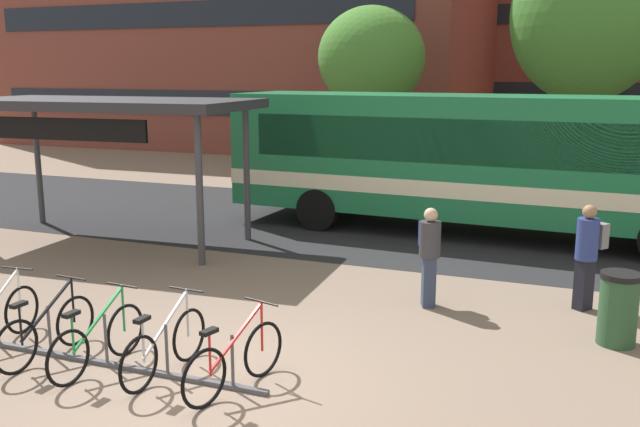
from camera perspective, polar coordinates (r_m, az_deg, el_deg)
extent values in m
plane|color=#7A6656|center=(8.89, -8.81, -13.39)|extent=(200.00, 200.00, 0.00)
cube|color=#232326|center=(16.93, 6.69, -1.14)|extent=(80.00, 7.20, 0.01)
cube|color=#196B3D|center=(16.24, 13.62, 4.67)|extent=(12.11, 3.11, 2.70)
cube|color=beige|center=(16.33, 13.51, 2.41)|extent=(12.13, 3.13, 0.36)
cube|color=black|center=(17.48, 13.47, 6.49)|extent=(9.83, 0.52, 0.97)
cube|color=black|center=(15.05, 11.68, 5.78)|extent=(9.83, 0.52, 0.97)
cylinder|color=black|center=(18.55, 2.73, 1.62)|extent=(1.01, 0.35, 1.00)
cylinder|color=black|center=(16.46, -0.19, 0.33)|extent=(1.01, 0.35, 1.00)
cube|color=#47474C|center=(9.55, -17.11, -11.76)|extent=(4.60, 0.10, 0.06)
cylinder|color=#47474C|center=(10.00, -21.40, -8.99)|extent=(0.04, 0.04, 0.70)
cylinder|color=#47474C|center=(9.43, -17.23, -9.97)|extent=(0.04, 0.04, 0.70)
cylinder|color=#47474C|center=(8.91, -12.51, -11.01)|extent=(0.04, 0.04, 0.70)
cylinder|color=#47474C|center=(8.46, -7.22, -12.08)|extent=(0.04, 0.04, 0.70)
torus|color=black|center=(10.98, -23.35, -7.29)|extent=(0.11, 0.71, 0.70)
cylinder|color=silver|center=(10.88, -23.55, -5.76)|extent=(0.03, 0.03, 0.65)
cylinder|color=black|center=(10.79, -23.69, -4.16)|extent=(0.52, 0.07, 0.03)
torus|color=black|center=(10.25, -19.51, -8.34)|extent=(0.08, 0.71, 0.70)
torus|color=black|center=(9.60, -23.77, -10.05)|extent=(0.08, 0.71, 0.70)
cube|color=black|center=(9.83, -21.62, -7.42)|extent=(0.08, 0.92, 0.58)
cylinder|color=black|center=(9.57, -23.45, -8.40)|extent=(0.03, 0.03, 0.55)
cube|color=black|center=(9.49, -23.58, -6.90)|extent=(0.11, 0.23, 0.05)
cylinder|color=black|center=(10.14, -19.71, -6.70)|extent=(0.03, 0.03, 0.65)
cylinder|color=black|center=(10.05, -19.83, -5.00)|extent=(0.52, 0.06, 0.03)
torus|color=black|center=(9.71, -15.73, -9.22)|extent=(0.09, 0.71, 0.70)
torus|color=black|center=(9.03, -20.04, -11.13)|extent=(0.09, 0.71, 0.70)
cube|color=#1E7F38|center=(9.27, -17.84, -8.31)|extent=(0.10, 0.92, 0.58)
cylinder|color=#1E7F38|center=(9.00, -19.70, -9.38)|extent=(0.03, 0.03, 0.55)
cube|color=black|center=(8.91, -19.82, -7.79)|extent=(0.12, 0.23, 0.05)
cylinder|color=#1E7F38|center=(9.59, -15.91, -7.50)|extent=(0.03, 0.03, 0.65)
cylinder|color=black|center=(9.49, -16.02, -5.71)|extent=(0.52, 0.07, 0.03)
torus|color=black|center=(9.35, -10.73, -9.81)|extent=(0.08, 0.71, 0.70)
torus|color=black|center=(8.60, -14.70, -11.95)|extent=(0.08, 0.71, 0.70)
cube|color=#B7BABF|center=(8.87, -12.64, -8.92)|extent=(0.08, 0.92, 0.58)
cylinder|color=#B7BABF|center=(8.57, -14.37, -10.10)|extent=(0.03, 0.03, 0.55)
cube|color=black|center=(8.48, -14.46, -8.45)|extent=(0.11, 0.22, 0.05)
cylinder|color=#B7BABF|center=(9.22, -10.88, -8.03)|extent=(0.03, 0.03, 0.65)
cylinder|color=black|center=(9.12, -10.96, -6.17)|extent=(0.52, 0.06, 0.03)
torus|color=black|center=(8.77, -4.70, -11.10)|extent=(0.22, 0.69, 0.70)
torus|color=black|center=(8.10, -9.52, -13.26)|extent=(0.22, 0.69, 0.70)
cube|color=red|center=(8.32, -6.96, -10.13)|extent=(0.26, 0.90, 0.58)
cylinder|color=red|center=(8.05, -9.07, -11.33)|extent=(0.04, 0.04, 0.55)
cube|color=black|center=(7.95, -9.13, -9.58)|extent=(0.15, 0.24, 0.05)
cylinder|color=red|center=(8.64, -4.82, -9.22)|extent=(0.04, 0.04, 0.65)
cylinder|color=black|center=(8.54, -4.86, -7.25)|extent=(0.51, 0.16, 0.03)
cylinder|color=#38383D|center=(13.50, -9.90, 1.84)|extent=(0.15, 0.15, 2.95)
cylinder|color=#38383D|center=(18.46, -22.21, 3.77)|extent=(0.15, 0.15, 2.95)
cylinder|color=#38383D|center=(15.45, -6.06, 3.18)|extent=(0.15, 0.15, 2.95)
cube|color=#28282D|center=(15.74, -17.35, 8.64)|extent=(6.57, 3.35, 0.20)
cube|color=black|center=(14.77, -20.06, 6.54)|extent=(3.59, 0.28, 0.44)
cube|color=#2D3851|center=(11.32, 8.94, -5.56)|extent=(0.28, 0.31, 0.83)
cylinder|color=#333338|center=(11.14, 9.05, -2.10)|extent=(0.44, 0.44, 0.57)
sphere|color=tan|center=(11.05, 9.12, -0.10)|extent=(0.22, 0.22, 0.22)
cube|color=navy|center=(11.38, 8.86, -1.65)|extent=(0.33, 0.27, 0.40)
cube|color=black|center=(11.82, 20.91, -5.48)|extent=(0.32, 0.33, 0.82)
cylinder|color=navy|center=(11.63, 21.17, -1.99)|extent=(0.48, 0.48, 0.66)
sphere|color=#936B4C|center=(11.54, 21.33, 0.13)|extent=(0.22, 0.22, 0.22)
cube|color=slate|center=(11.83, 21.94, -1.66)|extent=(0.33, 0.31, 0.40)
cylinder|color=#284C2D|center=(10.51, 23.35, -7.43)|extent=(0.52, 0.52, 0.95)
cylinder|color=black|center=(10.36, 23.58, -4.73)|extent=(0.55, 0.55, 0.08)
cylinder|color=brown|center=(25.29, 4.16, 6.19)|extent=(0.32, 0.32, 2.66)
ellipsoid|color=#427A2D|center=(25.18, 4.26, 12.68)|extent=(3.80, 3.80, 3.60)
cylinder|color=brown|center=(24.70, 20.55, 5.88)|extent=(0.32, 0.32, 3.11)
ellipsoid|color=#427A2D|center=(24.66, 21.22, 14.96)|extent=(4.90, 4.90, 5.56)
cube|color=black|center=(32.36, -10.78, 8.98)|extent=(20.75, 0.06, 1.10)
cube|color=black|center=(32.42, -11.05, 15.82)|extent=(20.75, 0.06, 1.10)
cube|color=brown|center=(46.97, 16.30, 14.50)|extent=(16.83, 11.31, 12.80)
cube|color=black|center=(41.26, 15.25, 9.66)|extent=(14.81, 0.06, 1.10)
cube|color=black|center=(41.36, 15.57, 15.57)|extent=(14.81, 0.06, 1.10)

